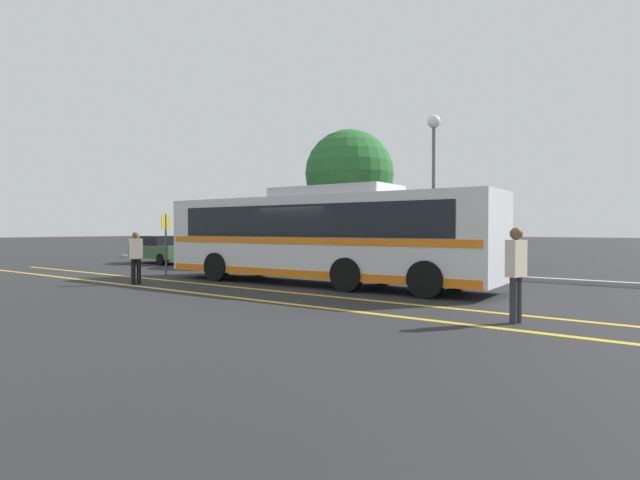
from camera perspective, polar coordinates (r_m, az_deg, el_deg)
The scene contains 12 objects.
ground_plane at distance 16.43m, azimuth -1.24°, elevation -5.12°, with size 220.00×220.00×0.00m, color #262628.
lane_strip_0 at distance 14.78m, azimuth -5.11°, elevation -5.82°, with size 0.20×31.59×0.01m, color gold.
lane_strip_1 at distance 13.58m, azimuth -9.88°, elevation -6.47°, with size 0.20×31.59×0.01m, color gold.
curb_strip at distance 20.82m, azimuth 8.50°, elevation -3.58°, with size 39.59×0.36×0.15m, color #99999E.
transit_bus at distance 16.37m, azimuth 0.04°, elevation 0.62°, with size 11.98×2.98×3.18m.
parked_car_0 at distance 27.85m, azimuth -17.43°, elevation -1.04°, with size 4.11×2.28×1.46m.
parked_car_1 at distance 23.80m, azimuth -10.38°, elevation -1.52°, with size 4.50×2.08×1.33m.
pedestrian_0 at distance 17.54m, azimuth -20.29°, elevation -1.54°, with size 0.40×0.47×1.74m.
pedestrian_1 at distance 10.35m, azimuth 21.49°, elevation -3.00°, with size 0.33×0.46×1.86m.
bus_stop_sign at distance 20.44m, azimuth -17.21°, elevation 0.35°, with size 0.07×0.40×2.41m.
street_lamp at distance 21.65m, azimuth 12.87°, elevation 9.55°, with size 0.55×0.55×6.59m.
tree_0 at distance 26.28m, azimuth 3.36°, elevation 7.50°, with size 4.62×4.62×7.00m.
Camera 1 is at (10.01, -12.90, 1.82)m, focal length 28.00 mm.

